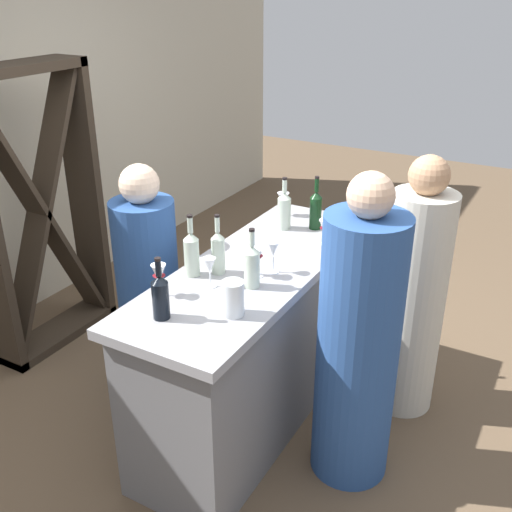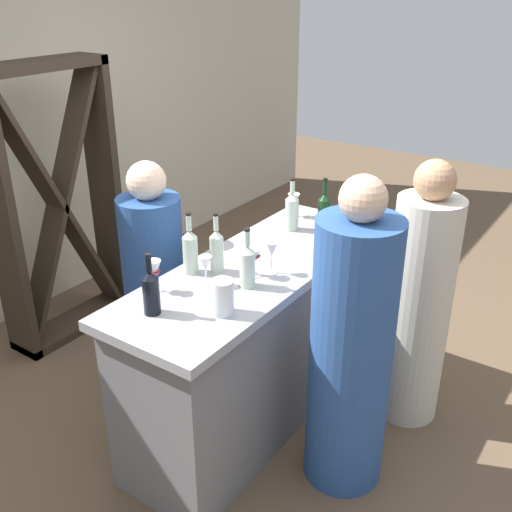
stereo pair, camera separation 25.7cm
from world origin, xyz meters
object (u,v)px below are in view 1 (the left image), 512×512
Objects in this scene: wine_rack at (39,213)px; wine_glass_far_left at (210,267)px; water_pitcher at (233,298)px; person_center_guest at (413,298)px; wine_bottle_leftmost_near_black at (160,296)px; person_server_behind at (149,293)px; wine_bottle_rightmost_clear_pale at (284,209)px; wine_bottle_second_left_clear_pale at (191,253)px; wine_glass_far_center at (283,200)px; wine_bottle_second_right_clear_pale at (218,251)px; wine_glass_near_left at (326,228)px; wine_bottle_center_clear_pale at (252,265)px; wine_bottle_far_right_dark_green at (316,209)px; person_left_guest at (358,347)px; wine_glass_far_right at (159,275)px; wine_glass_near_right at (257,257)px; wine_glass_near_center at (273,250)px.

wine_rack is 1.62m from wine_glass_far_left.
wine_rack reaches higher than water_pitcher.
wine_bottle_leftmost_near_black is at bearing 50.96° from person_center_guest.
wine_bottle_rightmost_clear_pale is at bearing 52.74° from person_server_behind.
wine_bottle_second_left_clear_pale reaches higher than wine_bottle_leftmost_near_black.
wine_bottle_leftmost_near_black is 1.97× the size of wine_glass_far_center.
wine_rack is at bearing 82.07° from wine_bottle_second_right_clear_pale.
wine_bottle_leftmost_near_black is at bearing 179.90° from wine_bottle_rightmost_clear_pale.
person_server_behind reaches higher than wine_bottle_second_left_clear_pale.
person_center_guest is (0.12, -0.50, -0.37)m from wine_glass_near_left.
wine_bottle_center_clear_pale is at bearing -83.09° from wine_bottle_second_left_clear_pale.
wine_glass_near_left is (1.09, -0.31, -0.01)m from wine_bottle_leftmost_near_black.
wine_bottle_far_right_dark_green is 0.22× the size of person_server_behind.
person_left_guest is (-0.72, -0.56, -0.36)m from wine_bottle_far_right_dark_green.
wine_rack is at bearing 68.87° from wine_glass_far_right.
wine_glass_near_right is 0.10× the size of person_center_guest.
wine_bottle_second_left_clear_pale is 0.93m from person_left_guest.
wine_rack is 1.77m from wine_glass_near_center.
wine_glass_near_left is (-0.10, -0.31, -0.02)m from wine_bottle_rightmost_clear_pale.
wine_bottle_center_clear_pale is 0.96× the size of wine_bottle_rightmost_clear_pale.
wine_glass_near_center is (-0.07, -1.77, 0.15)m from wine_rack.
person_center_guest reaches higher than wine_bottle_second_right_clear_pale.
wine_bottle_second_left_clear_pale is 2.13× the size of wine_glass_near_right.
wine_bottle_leftmost_near_black reaches higher than water_pitcher.
wine_bottle_rightmost_clear_pale is at bearing 21.49° from wine_glass_near_center.
wine_bottle_center_clear_pale is at bearing -2.59° from person_left_guest.
water_pitcher reaches higher than wine_glass_near_left.
wine_bottle_far_right_dark_green is (1.28, -0.16, 0.01)m from wine_bottle_leftmost_near_black.
wine_bottle_center_clear_pale is at bearing 175.58° from wine_glass_near_center.
wine_bottle_second_right_clear_pale is at bearing 166.78° from wine_bottle_far_right_dark_green.
wine_bottle_center_clear_pale reaches higher than wine_glass_far_right.
wine_glass_near_center is at bearing 38.49° from person_center_guest.
wine_bottle_second_right_clear_pale reaches higher than wine_glass_far_left.
wine_bottle_far_right_dark_green is 2.13× the size of wine_glass_near_right.
water_pitcher reaches higher than wine_glass_far_left.
wine_bottle_second_right_clear_pale is 0.83m from person_left_guest.
wine_glass_near_left is 0.91m from water_pitcher.
wine_glass_far_left is 0.09× the size of person_left_guest.
person_center_guest is at bearing -42.12° from wine_glass_far_right.
person_server_behind reaches higher than wine_glass_near_right.
wine_bottle_second_right_clear_pale is at bearing 150.70° from wine_glass_near_left.
wine_bottle_second_left_clear_pale is 1.94× the size of wine_glass_near_center.
wine_glass_near_center is 0.59m from wine_glass_far_right.
wine_bottle_second_right_clear_pale is 1.90× the size of wine_glass_near_center.
wine_glass_near_right is 0.50m from wine_glass_far_right.
wine_glass_far_center is at bearing 5.35° from wine_bottle_second_right_clear_pale.
wine_glass_near_center is at bearing -175.27° from wine_bottle_far_right_dark_green.
wine_rack is at bearing -178.18° from person_server_behind.
wine_bottle_leftmost_near_black is 1.29m from wine_bottle_far_right_dark_green.
water_pitcher is (-1.10, -0.10, -0.04)m from wine_bottle_far_right_dark_green.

